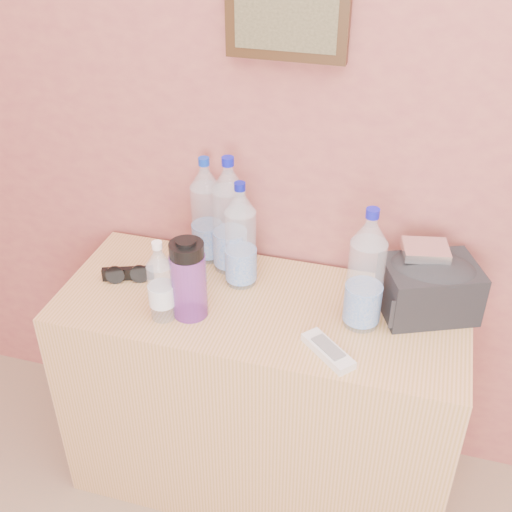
{
  "coord_description": "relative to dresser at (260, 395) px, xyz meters",
  "views": [
    {
      "loc": [
        -0.09,
        0.44,
        1.74
      ],
      "look_at": [
        -0.45,
        1.71,
        0.87
      ],
      "focal_mm": 45.0,
      "sensor_mm": 36.0,
      "label": 1
    }
  ],
  "objects": [
    {
      "name": "pet_large_c",
      "position": [
        -0.08,
        0.08,
        0.48
      ],
      "size": [
        0.08,
        0.08,
        0.31
      ],
      "rotation": [
        0.0,
        0.0,
        -0.34
      ],
      "color": "silver",
      "rests_on": "dresser"
    },
    {
      "name": "toiletry_bag",
      "position": [
        0.43,
        0.09,
        0.42
      ],
      "size": [
        0.28,
        0.25,
        0.16
      ],
      "primitive_type": null,
      "rotation": [
        0.0,
        0.0,
        0.41
      ],
      "color": "black",
      "rests_on": "dresser"
    },
    {
      "name": "sunglasses",
      "position": [
        -0.39,
        0.01,
        0.36
      ],
      "size": [
        0.15,
        0.1,
        0.04
      ],
      "primitive_type": null,
      "rotation": [
        0.0,
        0.0,
        0.35
      ],
      "color": "black",
      "rests_on": "dresser"
    },
    {
      "name": "pet_small",
      "position": [
        -0.23,
        -0.12,
        0.44
      ],
      "size": [
        0.07,
        0.07,
        0.23
      ],
      "rotation": [
        0.0,
        0.0,
        -0.33
      ],
      "color": "silver",
      "rests_on": "dresser"
    },
    {
      "name": "foil_packet",
      "position": [
        0.4,
        0.12,
        0.51
      ],
      "size": [
        0.13,
        0.12,
        0.02
      ],
      "primitive_type": "cube",
      "rotation": [
        0.0,
        0.0,
        0.2
      ],
      "color": "white",
      "rests_on": "toiletry_bag"
    },
    {
      "name": "dresser",
      "position": [
        0.0,
        0.0,
        0.0
      ],
      "size": [
        1.1,
        0.46,
        0.69
      ],
      "primitive_type": "cube",
      "color": "tan",
      "rests_on": "ground"
    },
    {
      "name": "pet_large_a",
      "position": [
        -0.13,
        0.15,
        0.5
      ],
      "size": [
        0.09,
        0.09,
        0.35
      ],
      "rotation": [
        0.0,
        0.0,
        0.25
      ],
      "color": "white",
      "rests_on": "dresser"
    },
    {
      "name": "nalgene_bottle",
      "position": [
        -0.16,
        -0.09,
        0.45
      ],
      "size": [
        0.09,
        0.09,
        0.23
      ],
      "rotation": [
        0.0,
        0.0,
        0.05
      ],
      "color": "purple",
      "rests_on": "dresser"
    },
    {
      "name": "pet_large_b",
      "position": [
        -0.21,
        0.18,
        0.48
      ],
      "size": [
        0.09,
        0.09,
        0.32
      ],
      "rotation": [
        0.0,
        0.0,
        0.08
      ],
      "color": "#CDE4FC",
      "rests_on": "dresser"
    },
    {
      "name": "ac_remote",
      "position": [
        0.21,
        -0.15,
        0.35
      ],
      "size": [
        0.15,
        0.14,
        0.02
      ],
      "primitive_type": "cube",
      "rotation": [
        0.0,
        0.0,
        -0.72
      ],
      "color": "white",
      "rests_on": "dresser"
    },
    {
      "name": "pet_large_d",
      "position": [
        0.27,
        -0.0,
        0.49
      ],
      "size": [
        0.09,
        0.09,
        0.33
      ],
      "rotation": [
        0.0,
        0.0,
        0.33
      ],
      "color": "#C5E5F4",
      "rests_on": "dresser"
    },
    {
      "name": "picture_frame",
      "position": [
        0.0,
        0.22,
        1.06
      ],
      "size": [
        0.3,
        0.03,
        0.25
      ],
      "primitive_type": null,
      "color": "#382311",
      "rests_on": "room_shell"
    }
  ]
}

